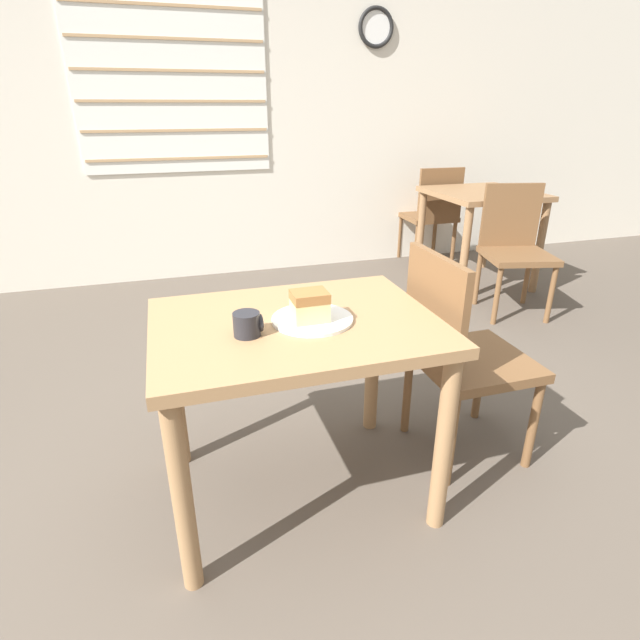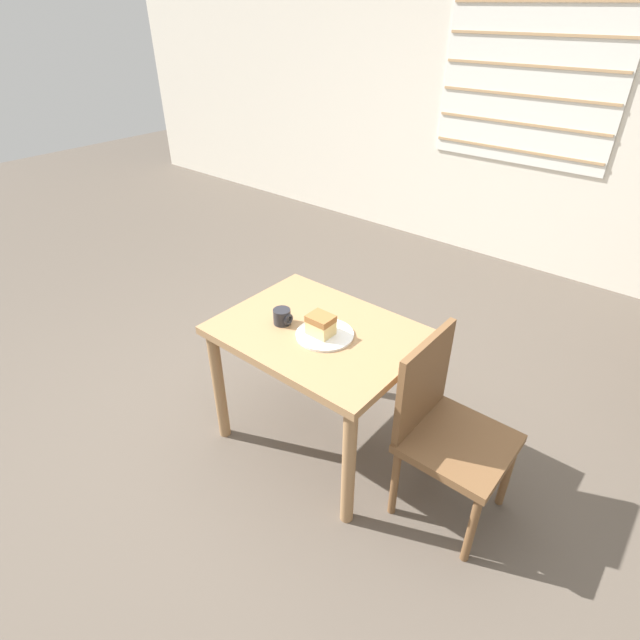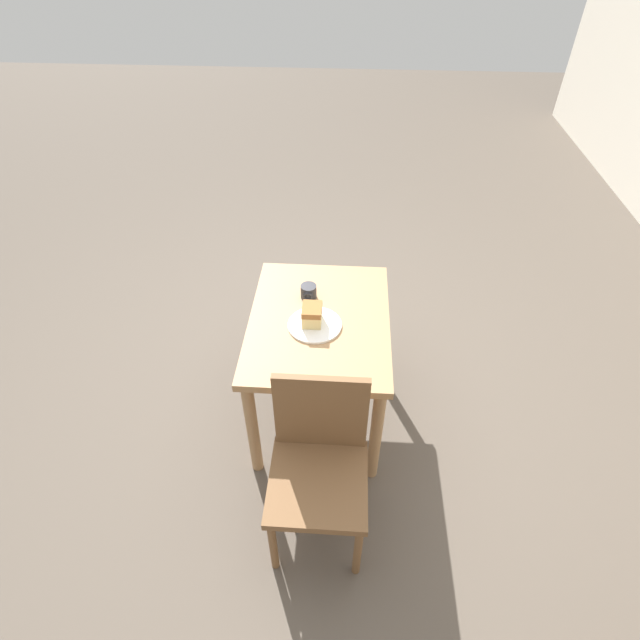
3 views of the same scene
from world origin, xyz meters
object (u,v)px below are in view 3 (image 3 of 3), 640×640
Objects in this scene: chair_near_window at (319,461)px; cake_slice at (312,315)px; coffee_mug at (309,292)px; dining_table_near at (319,335)px; plate at (315,325)px.

chair_near_window is 7.59× the size of cake_slice.
cake_slice reaches higher than coffee_mug.
dining_table_near is 10.28× the size of coffee_mug.
plate is at bearing 12.39° from coffee_mug.
cake_slice is (-0.63, -0.08, 0.30)m from chair_near_window.
coffee_mug is at bearing 97.49° from chair_near_window.
cake_slice is at bearing 9.37° from coffee_mug.
dining_table_near is 0.18m from cake_slice.
cake_slice reaches higher than dining_table_near.
plate is 0.06m from cake_slice.
chair_near_window is at bearing 3.65° from dining_table_near.
dining_table_near is at bearing 21.90° from coffee_mug.
dining_table_near is at bearing 93.65° from chair_near_window.
chair_near_window is 9.59× the size of coffee_mug.
coffee_mug is at bearing -167.61° from plate.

